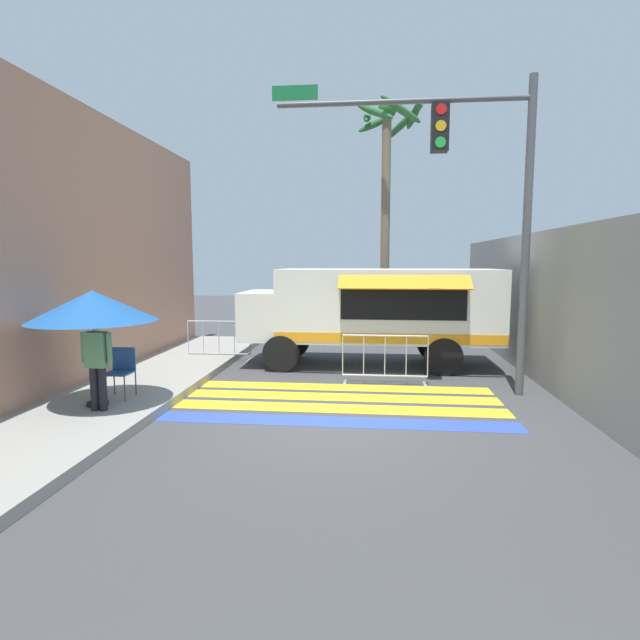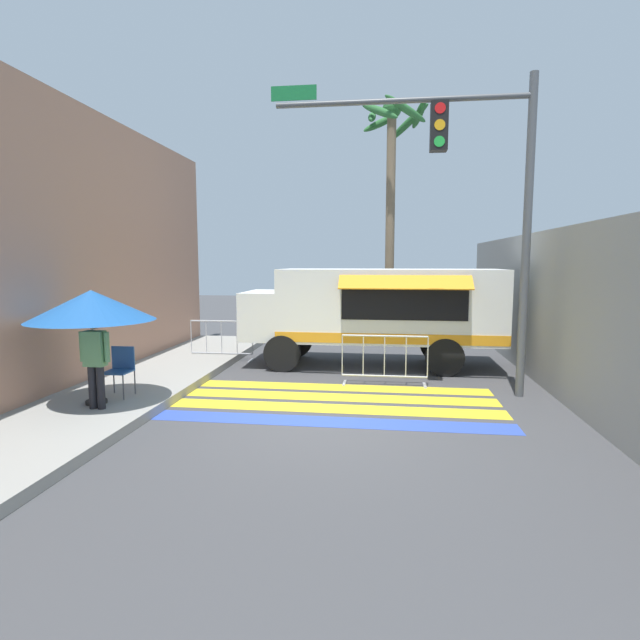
# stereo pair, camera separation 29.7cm
# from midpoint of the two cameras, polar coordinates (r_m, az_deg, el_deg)

# --- Properties ---
(ground_plane) EXTENTS (60.00, 60.00, 0.00)m
(ground_plane) POSITION_cam_midpoint_polar(r_m,az_deg,el_deg) (8.46, -0.40, -11.47)
(ground_plane) COLOR #424244
(sidewalk_left) EXTENTS (4.40, 16.00, 0.17)m
(sidewalk_left) POSITION_cam_midpoint_polar(r_m,az_deg,el_deg) (10.28, -29.96, -8.62)
(sidewalk_left) COLOR #99968E
(sidewalk_left) RESTS_ON ground_plane
(building_left_facade) EXTENTS (0.25, 16.00, 5.84)m
(building_left_facade) POSITION_cam_midpoint_polar(r_m,az_deg,el_deg) (10.09, -31.91, 7.29)
(building_left_facade) COLOR tan
(building_left_facade) RESTS_ON ground_plane
(concrete_wall_right) EXTENTS (0.20, 16.00, 3.29)m
(concrete_wall_right) POSITION_cam_midpoint_polar(r_m,az_deg,el_deg) (11.60, 23.76, 1.22)
(concrete_wall_right) COLOR gray
(concrete_wall_right) RESTS_ON ground_plane
(crosswalk_painted) EXTENTS (6.40, 2.84, 0.01)m
(crosswalk_painted) POSITION_cam_midpoint_polar(r_m,az_deg,el_deg) (9.52, 0.35, -9.38)
(crosswalk_painted) COLOR #334FB2
(crosswalk_painted) RESTS_ON ground_plane
(food_truck) EXTENTS (6.38, 2.50, 2.46)m
(food_truck) POSITION_cam_midpoint_polar(r_m,az_deg,el_deg) (12.62, 4.83, 1.42)
(food_truck) COLOR white
(food_truck) RESTS_ON ground_plane
(traffic_signal_pole) EXTENTS (5.01, 0.29, 6.10)m
(traffic_signal_pole) POSITION_cam_midpoint_polar(r_m,az_deg,el_deg) (10.31, 16.39, 15.11)
(traffic_signal_pole) COLOR #515456
(traffic_signal_pole) RESTS_ON ground_plane
(patio_umbrella) EXTENTS (2.11, 2.11, 1.99)m
(patio_umbrella) POSITION_cam_midpoint_polar(r_m,az_deg,el_deg) (9.34, -25.38, 1.42)
(patio_umbrella) COLOR black
(patio_umbrella) RESTS_ON sidewalk_left
(folding_chair) EXTENTS (0.44, 0.44, 0.90)m
(folding_chair) POSITION_cam_midpoint_polar(r_m,az_deg,el_deg) (9.92, -22.58, -5.04)
(folding_chair) COLOR #4C4C51
(folding_chair) RESTS_ON sidewalk_left
(vendor_person) EXTENTS (0.53, 0.21, 1.56)m
(vendor_person) POSITION_cam_midpoint_polar(r_m,az_deg,el_deg) (9.10, -24.99, -4.03)
(vendor_person) COLOR black
(vendor_person) RESTS_ON sidewalk_left
(barricade_front) EXTENTS (1.84, 0.44, 1.08)m
(barricade_front) POSITION_cam_midpoint_polar(r_m,az_deg,el_deg) (10.81, 6.64, -4.60)
(barricade_front) COLOR #B7BABF
(barricade_front) RESTS_ON ground_plane
(barricade_side) EXTENTS (1.72, 0.44, 1.08)m
(barricade_side) POSITION_cam_midpoint_polar(r_m,az_deg,el_deg) (13.59, -12.10, -2.41)
(barricade_side) COLOR #B7BABF
(barricade_side) RESTS_ON ground_plane
(palm_tree) EXTENTS (2.29, 2.47, 7.73)m
(palm_tree) POSITION_cam_midpoint_polar(r_m,az_deg,el_deg) (16.84, 7.24, 16.85)
(palm_tree) COLOR #7A664C
(palm_tree) RESTS_ON ground_plane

